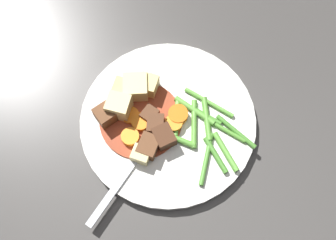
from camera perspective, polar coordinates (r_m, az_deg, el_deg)
name	(u,v)px	position (r m, az deg, el deg)	size (l,w,h in m)	color
ground_plane	(168,123)	(0.60, 0.00, -0.48)	(3.00, 3.00, 0.00)	#423F3D
dinner_plate	(168,122)	(0.60, 0.00, -0.24)	(0.26, 0.26, 0.01)	white
stew_sauce	(141,120)	(0.59, -3.83, 0.06)	(0.12, 0.12, 0.00)	#93381E
carrot_slice_0	(141,122)	(0.59, -3.88, -0.30)	(0.03, 0.03, 0.01)	orange
carrot_slice_1	(174,123)	(0.58, 0.81, -0.48)	(0.03, 0.03, 0.01)	orange
carrot_slice_2	(130,137)	(0.58, -5.31, -2.41)	(0.03, 0.03, 0.01)	orange
carrot_slice_3	(178,115)	(0.59, 1.42, 0.75)	(0.03, 0.03, 0.01)	orange
carrot_slice_4	(131,116)	(0.59, -5.27, 0.60)	(0.03, 0.03, 0.01)	orange
potato_chunk_0	(122,91)	(0.60, -6.45, 4.09)	(0.03, 0.02, 0.03)	#DBBC6B
potato_chunk_1	(141,154)	(0.57, -3.80, -4.85)	(0.02, 0.02, 0.02)	#EAD68C
potato_chunk_2	(149,85)	(0.60, -2.75, 4.88)	(0.03, 0.03, 0.03)	#E5CC7A
potato_chunk_3	(119,105)	(0.59, -6.82, 2.14)	(0.03, 0.03, 0.04)	#EAD68C
potato_chunk_4	(136,87)	(0.60, -4.57, 4.58)	(0.03, 0.03, 0.03)	#EAD68C
meat_chunk_0	(150,112)	(0.59, -2.53, 1.09)	(0.02, 0.02, 0.02)	#56331E
meat_chunk_1	(106,115)	(0.59, -8.65, 0.76)	(0.03, 0.03, 0.03)	brown
meat_chunk_2	(155,124)	(0.58, -1.78, -0.62)	(0.03, 0.02, 0.02)	#56331E
meat_chunk_3	(149,146)	(0.57, -2.75, -3.67)	(0.03, 0.03, 0.02)	brown
meat_chunk_4	(161,136)	(0.57, -1.01, -2.29)	(0.03, 0.03, 0.02)	#4C2B19
green_bean_0	(207,119)	(0.59, 5.46, 0.18)	(0.01, 0.01, 0.07)	#599E38
green_bean_1	(194,126)	(0.59, 3.63, -0.85)	(0.01, 0.01, 0.07)	#599E38
green_bean_2	(236,133)	(0.59, 9.50, -1.77)	(0.01, 0.01, 0.07)	#4C8E33
green_bean_3	(209,103)	(0.60, 5.77, 2.44)	(0.01, 0.01, 0.08)	#66AD42
green_bean_4	(195,111)	(0.59, 3.75, 1.31)	(0.01, 0.01, 0.07)	#66AD42
green_bean_5	(206,159)	(0.57, 5.41, -5.46)	(0.01, 0.01, 0.08)	#4C8E33
green_bean_6	(206,115)	(0.59, 5.30, 0.64)	(0.01, 0.01, 0.05)	#4C8E33
green_bean_7	(177,117)	(0.59, 1.22, 0.45)	(0.01, 0.01, 0.06)	#66AD42
green_bean_8	(170,136)	(0.58, 0.27, -2.28)	(0.01, 0.01, 0.08)	#599E38
green_bean_9	(226,152)	(0.58, 8.08, -4.43)	(0.01, 0.01, 0.06)	#66AD42
green_bean_10	(216,155)	(0.57, 6.69, -4.89)	(0.01, 0.01, 0.06)	#4C8E33
green_bean_11	(224,131)	(0.59, 7.84, -1.47)	(0.01, 0.01, 0.07)	#599E38
fork	(129,169)	(0.57, -5.46, -6.79)	(0.08, 0.17, 0.00)	silver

